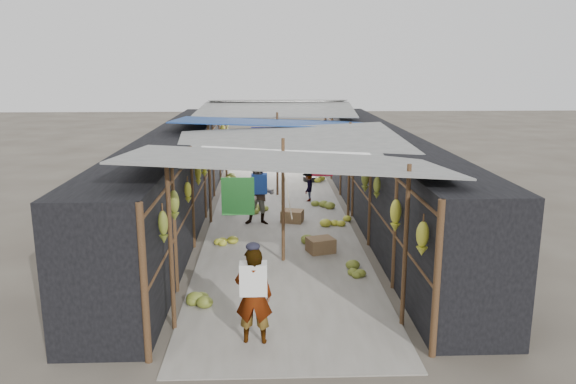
{
  "coord_description": "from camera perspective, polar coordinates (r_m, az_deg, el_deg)",
  "views": [
    {
      "loc": [
        -0.33,
        -8.16,
        4.08
      ],
      "look_at": [
        0.14,
        4.05,
        1.25
      ],
      "focal_mm": 35.0,
      "sensor_mm": 36.0,
      "label": 1
    }
  ],
  "objects": [
    {
      "name": "crate_back",
      "position": [
        15.52,
        -5.78,
        -1.8
      ],
      "size": [
        0.48,
        0.45,
        0.25
      ],
      "primitive_type": "cube",
      "rotation": [
        0.0,
        0.0,
        -0.42
      ],
      "color": "olive",
      "rests_on": "ground"
    },
    {
      "name": "crate_mid",
      "position": [
        12.36,
        3.34,
        -5.44
      ],
      "size": [
        0.67,
        0.6,
        0.34
      ],
      "primitive_type": "cube",
      "rotation": [
        0.0,
        0.0,
        0.32
      ],
      "color": "olive",
      "rests_on": "ground"
    },
    {
      "name": "crate_near",
      "position": [
        14.63,
        0.43,
        -2.49
      ],
      "size": [
        0.64,
        0.56,
        0.33
      ],
      "primitive_type": "cube",
      "rotation": [
        0.0,
        0.0,
        -0.26
      ],
      "color": "olive",
      "rests_on": "ground"
    },
    {
      "name": "vendor_elderly",
      "position": [
        8.36,
        -3.51,
        -10.48
      ],
      "size": [
        0.57,
        0.4,
        1.5
      ],
      "primitive_type": "imported",
      "rotation": [
        0.0,
        0.0,
        3.07
      ],
      "color": "silver",
      "rests_on": "ground"
    },
    {
      "name": "vendor_seated",
      "position": [
        16.76,
        2.07,
        0.59
      ],
      "size": [
        0.47,
        0.67,
        0.94
      ],
      "primitive_type": "imported",
      "rotation": [
        0.0,
        0.0,
        -1.79
      ],
      "color": "#4E4944",
      "rests_on": "ground"
    },
    {
      "name": "ground",
      "position": [
        9.13,
        0.1,
        -13.5
      ],
      "size": [
        80.0,
        80.0,
        0.0
      ],
      "primitive_type": "plane",
      "color": "#6B6356",
      "rests_on": "ground"
    },
    {
      "name": "floor_bananas",
      "position": [
        15.3,
        0.26,
        -1.88
      ],
      "size": [
        3.76,
        10.87,
        0.33
      ],
      "color": "olive",
      "rests_on": "ground"
    },
    {
      "name": "stall_right",
      "position": [
        15.26,
        9.3,
        1.79
      ],
      "size": [
        1.4,
        15.0,
        2.3
      ],
      "primitive_type": "cube",
      "color": "black",
      "rests_on": "ground"
    },
    {
      "name": "market_canopy",
      "position": [
        15.1,
        -0.85,
        6.68
      ],
      "size": [
        5.62,
        15.2,
        2.77
      ],
      "color": "brown",
      "rests_on": "ground"
    },
    {
      "name": "black_basin",
      "position": [
        19.72,
        2.43,
        1.36
      ],
      "size": [
        0.63,
        0.63,
        0.19
      ],
      "primitive_type": "cylinder",
      "color": "black",
      "rests_on": "ground"
    },
    {
      "name": "hanging_bananas",
      "position": [
        14.39,
        0.11,
        3.25
      ],
      "size": [
        3.95,
        14.45,
        0.8
      ],
      "color": "olive",
      "rests_on": "ground"
    },
    {
      "name": "aisle_slab",
      "position": [
        15.22,
        -0.88,
        -2.47
      ],
      "size": [
        3.6,
        16.0,
        0.02
      ],
      "primitive_type": "cube",
      "color": "#9E998E",
      "rests_on": "ground"
    },
    {
      "name": "shopper_blue",
      "position": [
        14.3,
        -2.92,
        -0.27
      ],
      "size": [
        0.8,
        0.64,
        1.59
      ],
      "primitive_type": "imported",
      "rotation": [
        0.0,
        0.0,
        -0.06
      ],
      "color": "navy",
      "rests_on": "ground"
    },
    {
      "name": "stall_left",
      "position": [
        15.14,
        -11.17,
        1.63
      ],
      "size": [
        1.4,
        15.0,
        2.3
      ],
      "primitive_type": "cube",
      "color": "black",
      "rests_on": "ground"
    }
  ]
}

